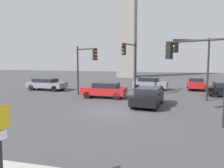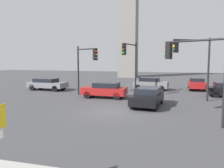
% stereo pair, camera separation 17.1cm
% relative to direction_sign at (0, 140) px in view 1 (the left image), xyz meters
% --- Properties ---
extents(ground_plane, '(96.62, 96.62, 0.00)m').
position_rel_direction_sign_xyz_m(ground_plane, '(0.31, 10.79, -1.65)').
color(ground_plane, '#424244').
extents(direction_sign, '(0.17, 0.60, 2.47)m').
position_rel_direction_sign_xyz_m(direction_sign, '(0.00, 0.00, 0.00)').
color(direction_sign, black).
rests_on(direction_sign, ground_plane).
extents(traffic_light_0, '(3.08, 1.75, 5.40)m').
position_rel_direction_sign_xyz_m(traffic_light_0, '(5.64, 15.95, 2.22)').
color(traffic_light_0, black).
rests_on(traffic_light_0, ground_plane).
extents(traffic_light_1, '(3.30, 2.11, 5.00)m').
position_rel_direction_sign_xyz_m(traffic_light_1, '(5.31, 9.40, 1.90)').
color(traffic_light_1, black).
rests_on(traffic_light_1, ground_plane).
extents(traffic_light_2, '(0.81, 3.60, 5.36)m').
position_rel_direction_sign_xyz_m(traffic_light_2, '(-0.07, 17.97, 2.14)').
color(traffic_light_2, black).
rests_on(traffic_light_2, ground_plane).
extents(traffic_light_3, '(2.77, 1.99, 4.87)m').
position_rel_direction_sign_xyz_m(traffic_light_3, '(-3.96, 16.13, 1.79)').
color(traffic_light_3, black).
rests_on(traffic_light_3, ground_plane).
extents(car_0, '(4.06, 1.99, 1.47)m').
position_rel_direction_sign_xyz_m(car_0, '(1.48, 22.50, -0.87)').
color(car_0, slate).
rests_on(car_0, ground_plane).
extents(car_1, '(2.27, 4.40, 1.43)m').
position_rel_direction_sign_xyz_m(car_1, '(2.27, 13.17, -0.90)').
color(car_1, black).
rests_on(car_1, ground_plane).
extents(car_3, '(4.60, 2.19, 1.37)m').
position_rel_direction_sign_xyz_m(car_3, '(-10.10, 19.16, -0.90)').
color(car_3, slate).
rests_on(car_3, ground_plane).
extents(car_4, '(1.79, 4.26, 1.40)m').
position_rel_direction_sign_xyz_m(car_4, '(6.70, 24.32, -0.89)').
color(car_4, maroon).
rests_on(car_4, ground_plane).
extents(car_6, '(4.11, 1.81, 1.45)m').
position_rel_direction_sign_xyz_m(car_6, '(-2.06, 15.85, -0.88)').
color(car_6, maroon).
rests_on(car_6, ground_plane).
extents(skyline_tower, '(3.42, 3.42, 27.56)m').
position_rel_direction_sign_xyz_m(skyline_tower, '(-4.91, 40.49, 12.13)').
color(skyline_tower, gray).
rests_on(skyline_tower, ground_plane).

